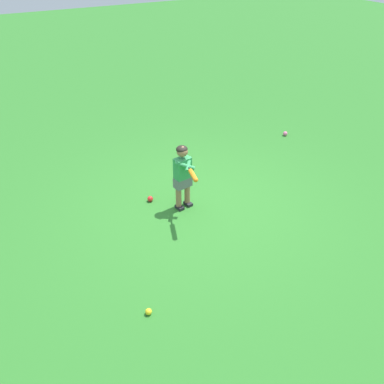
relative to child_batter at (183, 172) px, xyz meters
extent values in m
plane|color=#2D7528|center=(-0.34, 0.10, -0.65)|extent=(40.00, 40.00, 0.00)
cube|color=#232328|center=(-0.09, -0.02, -0.63)|extent=(0.11, 0.16, 0.05)
cylinder|color=#996B4C|center=(-0.09, -0.04, -0.44)|extent=(0.09, 0.09, 0.34)
cube|color=#232328|center=(0.08, 0.00, -0.63)|extent=(0.11, 0.16, 0.05)
cylinder|color=#996B4C|center=(0.08, -0.02, -0.44)|extent=(0.09, 0.09, 0.34)
cube|color=slate|center=(0.00, -0.03, -0.19)|extent=(0.29, 0.19, 0.16)
cube|color=#339351|center=(0.00, -0.03, 0.06)|extent=(0.27, 0.19, 0.34)
sphere|color=#996B4C|center=(0.00, -0.03, 0.34)|extent=(0.17, 0.17, 0.17)
ellipsoid|color=black|center=(0.00, -0.04, 0.37)|extent=(0.20, 0.20, 0.11)
sphere|color=orange|center=(-0.02, 0.11, 0.15)|extent=(0.04, 0.04, 0.04)
cylinder|color=black|center=(0.00, 0.20, 0.16)|extent=(0.06, 0.14, 0.05)
cylinder|color=orange|center=(0.07, 0.42, 0.20)|extent=(0.16, 0.35, 0.11)
sphere|color=orange|center=(0.11, 0.59, 0.22)|extent=(0.07, 0.07, 0.07)
cylinder|color=#339351|center=(-0.05, 0.07, 0.16)|extent=(0.23, 0.29, 0.14)
cylinder|color=#339351|center=(0.01, 0.08, 0.16)|extent=(0.28, 0.24, 0.14)
sphere|color=yellow|center=(1.34, 1.68, -0.61)|extent=(0.08, 0.08, 0.08)
sphere|color=pink|center=(-3.15, -1.30, -0.60)|extent=(0.10, 0.10, 0.10)
sphere|color=red|center=(0.40, -0.41, -0.60)|extent=(0.09, 0.09, 0.09)
camera|label=1|loc=(2.37, 4.60, 3.08)|focal=37.12mm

